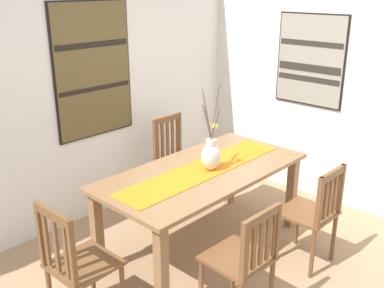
{
  "coord_description": "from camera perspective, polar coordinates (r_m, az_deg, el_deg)",
  "views": [
    {
      "loc": [
        -2.53,
        -1.82,
        2.28
      ],
      "look_at": [
        0.13,
        0.68,
        0.97
      ],
      "focal_mm": 41.75,
      "sensor_mm": 36.0,
      "label": 1
    }
  ],
  "objects": [
    {
      "name": "ground_plane",
      "position": [
        3.87,
        6.28,
        -16.76
      ],
      "size": [
        6.4,
        6.4,
        0.03
      ],
      "primitive_type": "cube",
      "color": "#A37F5B"
    },
    {
      "name": "wall_back",
      "position": [
        4.56,
        -12.15,
        7.58
      ],
      "size": [
        6.4,
        0.12,
        2.7
      ],
      "primitive_type": "cube",
      "color": "silver",
      "rests_on": "ground_plane"
    },
    {
      "name": "wall_side",
      "position": [
        4.84,
        20.48,
        7.47
      ],
      "size": [
        0.12,
        6.4,
        2.7
      ],
      "primitive_type": "cube",
      "color": "silver",
      "rests_on": "ground_plane"
    },
    {
      "name": "dining_table",
      "position": [
        3.91,
        1.43,
        -4.71
      ],
      "size": [
        1.9,
        0.93,
        0.77
      ],
      "color": "#8E6642",
      "rests_on": "ground_plane"
    },
    {
      "name": "table_runner",
      "position": [
        3.86,
        1.44,
        -3.22
      ],
      "size": [
        1.74,
        0.36,
        0.01
      ],
      "primitive_type": "cube",
      "color": "orange",
      "rests_on": "dining_table"
    },
    {
      "name": "centerpiece_vase",
      "position": [
        3.81,
        2.44,
        -1.36
      ],
      "size": [
        0.28,
        0.24,
        0.73
      ],
      "color": "silver",
      "rests_on": "dining_table"
    },
    {
      "name": "chair_0",
      "position": [
        3.89,
        15.24,
        -8.4
      ],
      "size": [
        0.43,
        0.43,
        0.9
      ],
      "color": "brown",
      "rests_on": "ground_plane"
    },
    {
      "name": "chair_1",
      "position": [
        3.21,
        6.67,
        -14.31
      ],
      "size": [
        0.43,
        0.43,
        0.9
      ],
      "color": "brown",
      "rests_on": "ground_plane"
    },
    {
      "name": "chair_2",
      "position": [
        3.23,
        -14.53,
        -14.58
      ],
      "size": [
        0.43,
        0.43,
        0.95
      ],
      "color": "brown",
      "rests_on": "ground_plane"
    },
    {
      "name": "chair_3",
      "position": [
        4.82,
        -2.06,
        -1.84
      ],
      "size": [
        0.42,
        0.42,
        0.96
      ],
      "color": "brown",
      "rests_on": "ground_plane"
    },
    {
      "name": "painting_on_back_wall",
      "position": [
        4.44,
        -12.52,
        9.18
      ],
      "size": [
        0.86,
        0.05,
        1.3
      ],
      "color": "black"
    },
    {
      "name": "painting_on_side_wall",
      "position": [
        4.97,
        14.91,
        10.31
      ],
      "size": [
        0.05,
        0.78,
        0.96
      ],
      "color": "black"
    }
  ]
}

